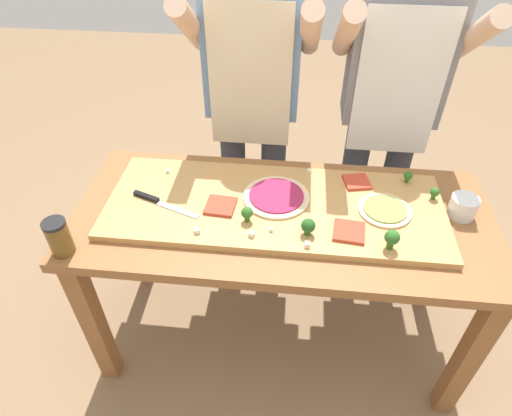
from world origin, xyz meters
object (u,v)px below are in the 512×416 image
(cheese_crumble_d, at_px, (309,171))
(pizza_slice_far_right, at_px, (221,206))
(cheese_crumble_a, at_px, (168,171))
(broccoli_floret_front_mid, at_px, (308,226))
(sauce_jar, at_px, (59,237))
(prep_table, at_px, (281,236))
(pizza_whole_beet_magenta, at_px, (276,197))
(broccoli_floret_back_right, at_px, (408,176))
(cheese_crumble_e, at_px, (307,245))
(broccoli_floret_back_left, at_px, (435,193))
(cook_left, at_px, (253,90))
(chefs_knife, at_px, (156,201))
(cheese_crumble_f, at_px, (252,234))
(cheese_crumble_b, at_px, (271,230))
(pizza_slice_center, at_px, (349,231))
(flour_cup, at_px, (462,208))
(broccoli_floret_front_left, at_px, (247,213))
(cook_right, at_px, (391,97))
(pizza_slice_far_left, at_px, (357,182))
(broccoli_floret_center_right, at_px, (392,238))
(pizza_whole_pesto_green, at_px, (385,210))
(cheese_crumble_c, at_px, (197,231))

(cheese_crumble_d, bearing_deg, pizza_slice_far_right, -142.02)
(pizza_slice_far_right, relative_size, cheese_crumble_a, 8.22)
(broccoli_floret_front_mid, distance_m, sauce_jar, 0.83)
(prep_table, relative_size, pizza_whole_beet_magenta, 6.21)
(broccoli_floret_back_right, bearing_deg, cheese_crumble_e, -134.07)
(broccoli_floret_back_left, distance_m, broccoli_floret_front_mid, 0.53)
(broccoli_floret_front_mid, relative_size, sauce_jar, 0.47)
(broccoli_floret_back_right, bearing_deg, cook_left, 152.10)
(chefs_knife, distance_m, broccoli_floret_back_left, 1.04)
(cheese_crumble_a, xyz_separation_m, cheese_crumble_e, (0.57, -0.36, 0.00))
(cheese_crumble_d, bearing_deg, broccoli_floret_back_left, -14.37)
(pizza_whole_beet_magenta, distance_m, sauce_jar, 0.77)
(pizza_slice_far_right, relative_size, broccoli_floret_back_left, 2.17)
(cheese_crumble_f, bearing_deg, cheese_crumble_b, 26.23)
(pizza_slice_center, distance_m, sauce_jar, 0.97)
(pizza_slice_far_right, height_order, flour_cup, flour_cup)
(broccoli_floret_front_left, height_order, sauce_jar, sauce_jar)
(chefs_knife, distance_m, broccoli_floret_back_right, 0.98)
(cook_right, bearing_deg, cheese_crumble_d, -135.76)
(pizza_slice_far_left, height_order, flour_cup, flour_cup)
(chefs_knife, xyz_separation_m, broccoli_floret_center_right, (0.84, -0.14, 0.04))
(chefs_knife, xyz_separation_m, cook_left, (0.30, 0.57, 0.19))
(pizza_slice_far_right, height_order, cheese_crumble_b, same)
(pizza_slice_center, relative_size, cheese_crumble_b, 8.45)
(broccoli_floret_center_right, bearing_deg, sauce_jar, -174.35)
(pizza_whole_pesto_green, bearing_deg, sauce_jar, -164.98)
(prep_table, xyz_separation_m, sauce_jar, (-0.72, -0.27, 0.19))
(broccoli_floret_front_mid, relative_size, cheese_crumble_f, 3.60)
(broccoli_floret_front_left, relative_size, cheese_crumble_f, 3.41)
(broccoli_floret_center_right, bearing_deg, broccoli_floret_front_left, 170.50)
(pizza_slice_far_left, relative_size, broccoli_floret_back_left, 1.95)
(pizza_slice_far_right, height_order, cook_right, cook_right)
(pizza_slice_far_right, distance_m, cheese_crumble_c, 0.15)
(broccoli_floret_front_left, bearing_deg, cheese_crumble_c, -154.47)
(pizza_slice_center, distance_m, cheese_crumble_a, 0.77)
(pizza_slice_center, xyz_separation_m, broccoli_floret_center_right, (0.13, -0.06, 0.04))
(pizza_whole_beet_magenta, bearing_deg, broccoli_floret_center_right, -29.19)
(sauce_jar, bearing_deg, pizza_slice_far_left, 24.31)
(prep_table, height_order, broccoli_floret_front_mid, broccoli_floret_front_mid)
(pizza_whole_pesto_green, height_order, broccoli_floret_front_left, broccoli_floret_front_left)
(prep_table, bearing_deg, broccoli_floret_back_right, 23.52)
(cook_left, xyz_separation_m, cook_right, (0.60, 0.00, 0.00))
(pizza_whole_pesto_green, bearing_deg, chefs_knife, -177.21)
(prep_table, xyz_separation_m, broccoli_floret_front_mid, (0.09, -0.13, 0.18))
(broccoli_floret_back_right, height_order, cheese_crumble_e, broccoli_floret_back_right)
(pizza_whole_pesto_green, relative_size, pizza_slice_far_left, 2.01)
(pizza_slice_far_right, height_order, cheese_crumble_f, cheese_crumble_f)
(broccoli_floret_front_left, bearing_deg, pizza_whole_beet_magenta, 55.81)
(broccoli_floret_back_right, relative_size, cheese_crumble_d, 3.36)
(broccoli_floret_center_right, distance_m, broccoli_floret_front_mid, 0.28)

